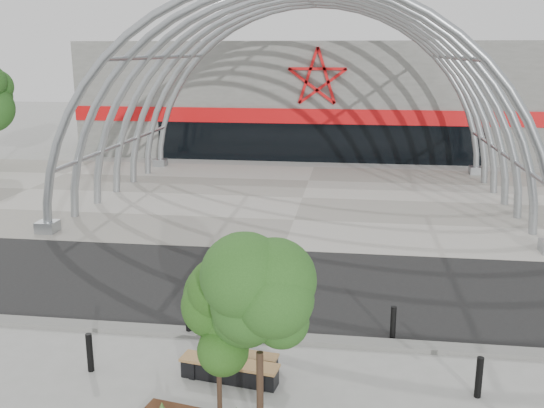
{
  "coord_description": "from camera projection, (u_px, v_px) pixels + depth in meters",
  "views": [
    {
      "loc": [
        2.57,
        -14.7,
        7.41
      ],
      "look_at": [
        0.0,
        4.0,
        2.6
      ],
      "focal_mm": 40.0,
      "sensor_mm": 36.0,
      "label": 1
    }
  ],
  "objects": [
    {
      "name": "vault_canopy",
      "position": [
        302.0,
        198.0,
        31.16
      ],
      "size": [
        20.8,
        15.8,
        20.36
      ],
      "color": "#959B9E",
      "rests_on": "ground"
    },
    {
      "name": "bollard_4",
      "position": [
        479.0,
        377.0,
        13.21
      ],
      "size": [
        0.15,
        0.15,
        0.95
      ],
      "primitive_type": "cylinder",
      "color": "black",
      "rests_on": "ground"
    },
    {
      "name": "bollard_1",
      "position": [
        226.0,
        334.0,
        15.32
      ],
      "size": [
        0.14,
        0.14,
        0.89
      ],
      "primitive_type": "cylinder",
      "color": "black",
      "rests_on": "ground"
    },
    {
      "name": "ground",
      "position": [
        252.0,
        334.0,
        16.28
      ],
      "size": [
        140.0,
        140.0,
        0.0
      ],
      "primitive_type": "plane",
      "color": "gray",
      "rests_on": "ground"
    },
    {
      "name": "bollard_2",
      "position": [
        189.0,
        317.0,
        16.13
      ],
      "size": [
        0.16,
        0.16,
        1.0
      ],
      "primitive_type": "cylinder",
      "color": "black",
      "rests_on": "ground"
    },
    {
      "name": "kerb",
      "position": [
        250.0,
        336.0,
        16.02
      ],
      "size": [
        60.0,
        0.5,
        0.12
      ],
      "primitive_type": "cube",
      "color": "slate",
      "rests_on": "ground"
    },
    {
      "name": "road",
      "position": [
        270.0,
        285.0,
        19.64
      ],
      "size": [
        140.0,
        7.0,
        0.02
      ],
      "primitive_type": "cube",
      "color": "black",
      "rests_on": "ground"
    },
    {
      "name": "bench_1",
      "position": [
        239.0,
        360.0,
        14.51
      ],
      "size": [
        1.96,
        0.68,
        0.4
      ],
      "color": "black",
      "rests_on": "ground"
    },
    {
      "name": "arena_building",
      "position": [
        323.0,
        95.0,
        47.41
      ],
      "size": [
        34.0,
        15.24,
        8.0
      ],
      "color": "slate",
      "rests_on": "ground"
    },
    {
      "name": "bollard_0",
      "position": [
        90.0,
        352.0,
        14.29
      ],
      "size": [
        0.15,
        0.15,
        0.96
      ],
      "primitive_type": "cylinder",
      "color": "black",
      "rests_on": "ground"
    },
    {
      "name": "forecourt",
      "position": [
        302.0,
        198.0,
        31.15
      ],
      "size": [
        60.0,
        17.0,
        0.04
      ],
      "primitive_type": "cube",
      "color": "gray",
      "rests_on": "ground"
    },
    {
      "name": "bollard_3",
      "position": [
        393.0,
        323.0,
        15.87
      ],
      "size": [
        0.15,
        0.15,
        0.92
      ],
      "primitive_type": "cylinder",
      "color": "black",
      "rests_on": "ground"
    },
    {
      "name": "bench_0",
      "position": [
        229.0,
        371.0,
        13.93
      ],
      "size": [
        2.37,
        0.89,
        0.49
      ],
      "color": "black",
      "rests_on": "ground"
    },
    {
      "name": "street_tree_1",
      "position": [
        260.0,
        311.0,
        10.92
      ],
      "size": [
        1.67,
        1.67,
        3.95
      ],
      "color": "black",
      "rests_on": "ground"
    },
    {
      "name": "street_tree_0",
      "position": [
        218.0,
        315.0,
        12.0
      ],
      "size": [
        1.41,
        1.41,
        3.21
      ],
      "color": "#302018",
      "rests_on": "ground"
    }
  ]
}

